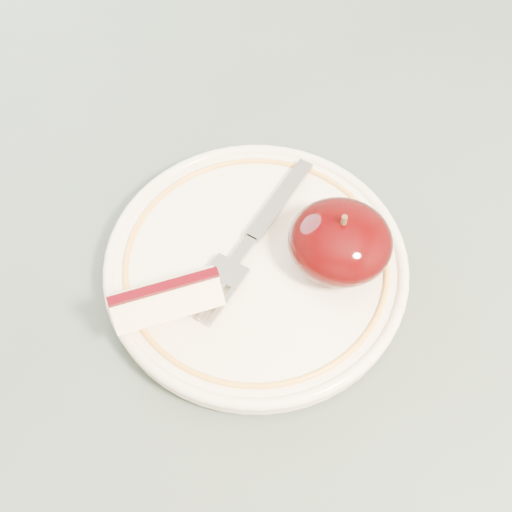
% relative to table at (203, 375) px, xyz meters
% --- Properties ---
extents(table, '(0.90, 0.90, 0.75)m').
position_rel_table_xyz_m(table, '(0.00, 0.00, 0.00)').
color(table, brown).
rests_on(table, ground).
extents(plate, '(0.23, 0.23, 0.02)m').
position_rel_table_xyz_m(plate, '(0.03, 0.05, 0.10)').
color(plate, beige).
rests_on(plate, table).
extents(apple_half, '(0.08, 0.07, 0.05)m').
position_rel_table_xyz_m(apple_half, '(0.09, 0.07, 0.13)').
color(apple_half, black).
rests_on(apple_half, plate).
extents(apple_wedge, '(0.08, 0.07, 0.04)m').
position_rel_table_xyz_m(apple_wedge, '(-0.02, 0.00, 0.12)').
color(apple_wedge, '#FEEFBB').
rests_on(apple_wedge, plate).
extents(fork, '(0.07, 0.16, 0.00)m').
position_rel_table_xyz_m(fork, '(0.03, 0.07, 0.11)').
color(fork, gray).
rests_on(fork, plate).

